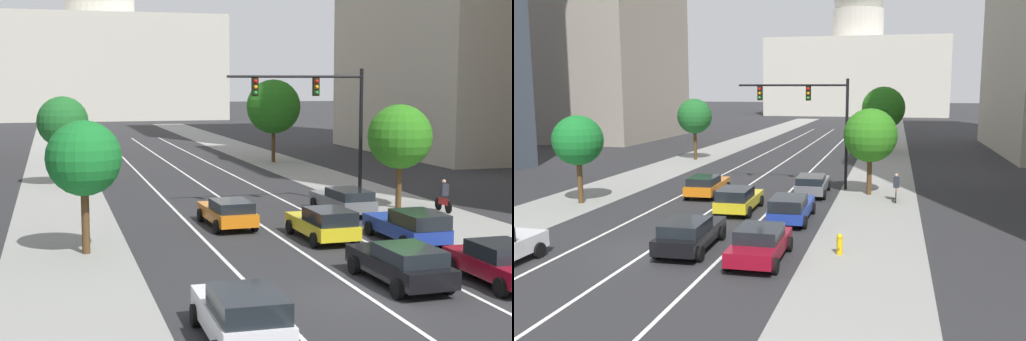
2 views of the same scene
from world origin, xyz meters
The scene contains 20 objects.
ground_plane centered at (0.00, 40.00, 0.00)m, with size 400.00×400.00×0.00m, color #2B2B2D.
sidewalk_left centered at (-9.04, 35.00, 0.01)m, with size 4.96×130.00×0.01m, color gray.
sidewalk_right centered at (9.04, 35.00, 0.01)m, with size 4.96×130.00×0.01m, color gray.
lane_stripe_left centered at (-3.28, 25.00, 0.01)m, with size 0.16×90.00×0.01m, color white.
lane_stripe_center centered at (0.00, 25.00, 0.01)m, with size 0.16×90.00×0.01m, color white.
lane_stripe_right centered at (3.28, 25.00, 0.01)m, with size 0.16×90.00×0.01m, color white.
capitol_building centered at (0.00, 121.57, 12.22)m, with size 44.00×22.20×37.28m.
car_yellow centered at (1.65, 8.08, 0.76)m, with size 2.11×4.47×1.46m.
car_crimson centered at (4.92, 0.04, 0.74)m, with size 2.10×4.33×1.42m.
car_black centered at (1.64, 0.77, 0.75)m, with size 2.17×4.76×1.41m.
car_orange centered at (-1.63, 12.07, 0.72)m, with size 2.15×4.66×1.36m.
car_blue centered at (4.92, 6.61, 0.77)m, with size 2.08×4.83×1.47m.
car_gray centered at (4.92, 13.87, 0.74)m, with size 2.14×4.77×1.37m.
traffic_signal_mast centered at (4.60, 16.28, 5.39)m, with size 7.61×0.39×7.49m.
fire_hydrant centered at (7.95, 1.54, 0.46)m, with size 0.26×0.35×0.91m.
cyclist centered at (10.21, 13.09, 0.85)m, with size 0.36×1.70×1.72m.
street_tree_near_left centered at (-8.29, 8.28, 3.78)m, with size 2.97×2.97×5.29m.
street_tree_near_right centered at (8.49, 14.88, 3.85)m, with size 3.46×3.46×5.60m.
street_tree_mid_left centered at (-8.73, 28.71, 4.18)m, with size 3.33×3.33×5.86m.
street_tree_mid_right centered at (8.73, 39.02, 4.72)m, with size 4.58×4.58×7.02m.
Camera 2 is at (10.04, -20.31, 6.89)m, focal length 38.02 mm.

